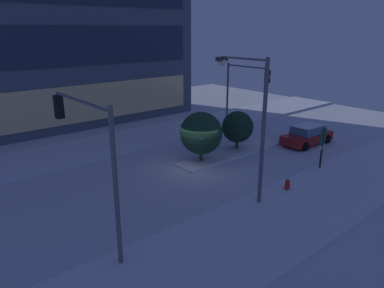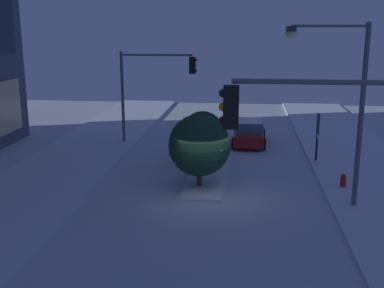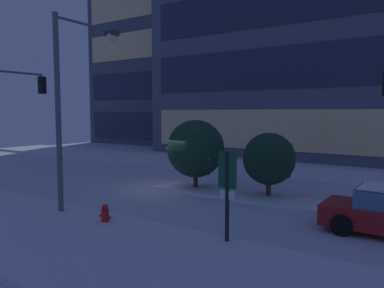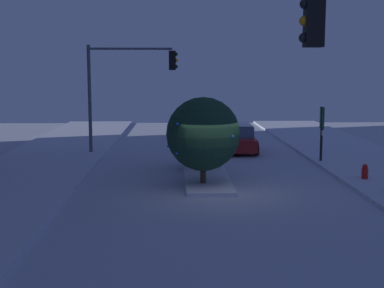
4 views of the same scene
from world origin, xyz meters
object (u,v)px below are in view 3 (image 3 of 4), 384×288
Objects in this scene: fire_hydrant at (105,215)px; decorated_tree_median at (196,149)px; decorated_tree_right_of_median at (269,159)px; street_lamp_arched at (77,85)px; parking_info_sign at (227,186)px.

decorated_tree_median reaches higher than fire_hydrant.
decorated_tree_right_of_median is at bearing 64.99° from fire_hydrant.
decorated_tree_right_of_median is at bearing 2.94° from decorated_tree_median.
street_lamp_arched reaches higher than parking_info_sign.
parking_info_sign is at bearing -94.57° from street_lamp_arched.
decorated_tree_median is at bearing 95.17° from fire_hydrant.
decorated_tree_median is (-4.90, 5.89, 0.30)m from parking_info_sign.
decorated_tree_right_of_median reaches higher than parking_info_sign.
street_lamp_arched is 7.39m from parking_info_sign.
decorated_tree_median is at bearing 38.07° from parking_info_sign.
decorated_tree_median is at bearing -19.85° from street_lamp_arched.
decorated_tree_right_of_median is (3.12, 6.68, 1.42)m from fire_hydrant.
parking_info_sign is 7.66m from decorated_tree_median.
parking_info_sign is (4.31, 0.61, 1.38)m from fire_hydrant.
decorated_tree_median is 1.18× the size of decorated_tree_right_of_median.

